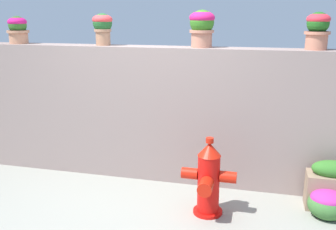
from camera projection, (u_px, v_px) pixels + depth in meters
name	position (u px, v px, depth m)	size (l,w,h in m)	color
ground_plane	(126.00, 214.00, 3.91)	(24.00, 24.00, 0.00)	gray
stone_wall	(153.00, 113.00, 4.64)	(6.69, 0.33, 1.61)	gray
potted_plant_1	(18.00, 29.00, 4.78)	(0.27, 0.27, 0.34)	tan
potted_plant_2	(103.00, 26.00, 4.51)	(0.24, 0.24, 0.37)	#AB7657
potted_plant_3	(202.00, 25.00, 4.24)	(0.28, 0.28, 0.41)	#BA765F
potted_plant_4	(318.00, 28.00, 3.97)	(0.26, 0.26, 0.39)	#C0765C
fire_hydrant	(208.00, 180.00, 3.82)	(0.55, 0.44, 0.81)	red
flower_bush_left	(328.00, 203.00, 3.81)	(0.39, 0.35, 0.30)	#3E7335
planter_box	(331.00, 186.00, 3.96)	(0.50, 0.27, 0.52)	#91755D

